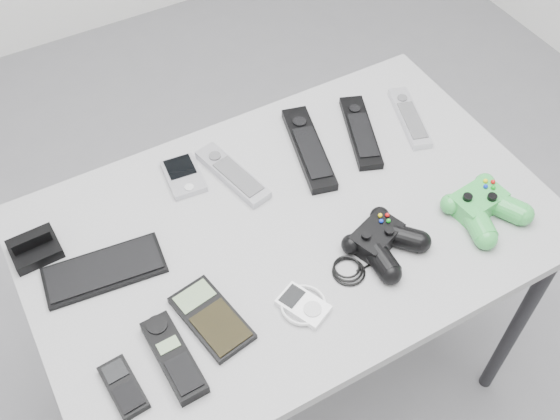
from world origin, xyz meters
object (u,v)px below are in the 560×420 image
desk (290,242)px  remote_black_a (309,148)px  remote_silver_b (410,117)px  controller_green (484,205)px  mobile_phone (123,387)px  calculator (211,318)px  pda (183,176)px  cordless_handset (174,357)px  pda_keyboard (104,270)px  controller_black (383,240)px  remote_silver_a (232,174)px  mp3_player (303,305)px  remote_black_b (361,131)px

desk → remote_black_a: remote_black_a is taller
remote_silver_b → controller_green: size_ratio=1.21×
mobile_phone → controller_green: controller_green is taller
calculator → controller_green: bearing=-14.3°
pda → controller_green: controller_green is taller
pda → controller_green: (0.49, -0.38, 0.02)m
remote_black_a → remote_silver_b: bearing=8.6°
mobile_phone → cordless_handset: (0.09, 0.01, 0.00)m
pda_keyboard → calculator: size_ratio=1.38×
cordless_handset → pda_keyboard: bearing=98.6°
cordless_handset → controller_black: size_ratio=0.70×
pda → remote_silver_a: size_ratio=0.56×
remote_silver_b → cordless_handset: size_ratio=1.15×
cordless_handset → mp3_player: 0.25m
pda → mp3_player: bearing=-75.3°
desk → mp3_player: size_ratio=11.45×
calculator → controller_black: (0.36, -0.02, 0.02)m
cordless_handset → controller_black: (0.45, 0.02, 0.01)m
pda → remote_silver_a: bearing=-21.5°
desk → controller_black: size_ratio=4.36×
controller_black → controller_green: (0.23, -0.03, 0.00)m
remote_black_b → remote_silver_b: 0.12m
pda_keyboard → controller_black: 0.53m
remote_black_b → controller_green: controller_green is taller
pda → calculator: (-0.09, -0.34, -0.00)m
remote_black_b → remote_black_a: bearing=-163.7°
desk → cordless_handset: cordless_handset is taller
remote_silver_a → pda_keyboard: bearing=-175.7°
mobile_phone → remote_silver_a: bearing=38.0°
remote_black_b → mobile_phone: (-0.68, -0.31, -0.00)m
remote_silver_b → mobile_phone: 0.86m
remote_silver_b → mp3_player: bearing=-128.1°
remote_black_a → controller_black: size_ratio=1.04×
pda → mobile_phone: bearing=-120.1°
mp3_player → controller_green: controller_green is taller
remote_black_b → controller_black: 0.31m
cordless_handset → remote_black_b: bearing=25.6°
remote_black_a → cordless_handset: bearing=-130.8°
calculator → remote_silver_a: bearing=47.2°
remote_silver_b → pda: bearing=-171.2°
controller_green → pda: bearing=136.3°
pda_keyboard → remote_black_a: size_ratio=0.91×
desk → remote_black_b: remote_black_b is taller
mobile_phone → controller_green: 0.77m
desk → remote_black_b: bearing=28.9°
pda_keyboard → calculator: 0.23m
cordless_handset → controller_black: controller_black is taller
calculator → controller_green: 0.59m
remote_silver_a → remote_silver_b: 0.43m
remote_silver_a → controller_green: controller_green is taller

